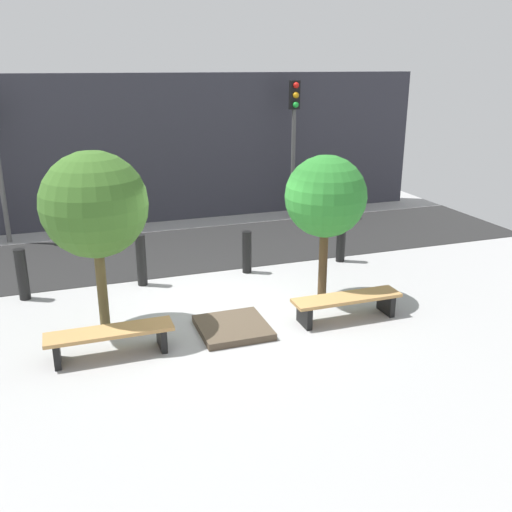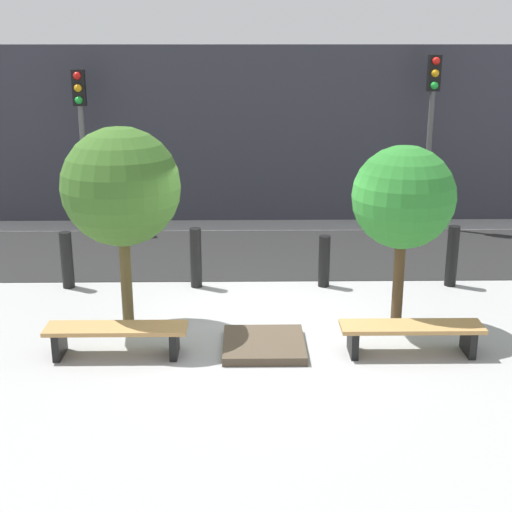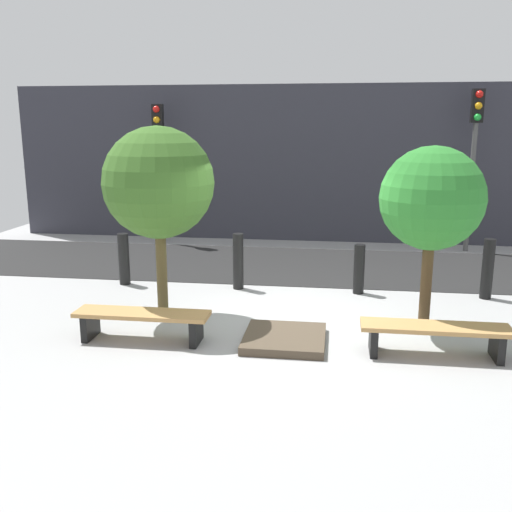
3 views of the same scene
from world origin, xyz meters
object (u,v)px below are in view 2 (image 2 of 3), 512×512
at_px(bollard_far_left, 67,260).
at_px(bollard_center, 324,261).
at_px(tree_behind_left_bench, 121,187).
at_px(planter_bed, 264,345).
at_px(bench_left, 116,334).
at_px(tree_behind_right_bench, 403,198).
at_px(bench_right, 411,332).
at_px(traffic_light_mid_west, 431,111).
at_px(bollard_right, 452,256).
at_px(bollard_left, 196,258).
at_px(traffic_light_west, 81,121).

relative_size(bollard_far_left, bollard_center, 1.09).
bearing_deg(tree_behind_left_bench, bollard_center, 30.28).
bearing_deg(planter_bed, bollard_far_left, 141.97).
bearing_deg(bollard_center, bench_left, -138.06).
relative_size(bench_left, tree_behind_right_bench, 0.70).
xyz_separation_m(bench_right, tree_behind_left_bench, (-4.10, 1.00, 1.86)).
distance_m(tree_behind_left_bench, traffic_light_mid_west, 8.43).
distance_m(bench_left, tree_behind_right_bench, 4.54).
distance_m(planter_bed, bollard_right, 4.34).
height_order(tree_behind_left_bench, bollard_far_left, tree_behind_left_bench).
xyz_separation_m(bench_left, bollard_far_left, (-1.35, 2.86, 0.19)).
relative_size(bench_right, traffic_light_mid_west, 0.51).
height_order(bollard_left, traffic_light_mid_west, traffic_light_mid_west).
height_order(tree_behind_left_bench, traffic_light_west, traffic_light_west).
relative_size(bench_left, bollard_left, 1.82).
distance_m(bench_right, planter_bed, 2.08).
xyz_separation_m(bench_left, bollard_center, (3.18, 2.86, 0.14)).
bearing_deg(planter_bed, bollard_left, 113.08).
bearing_deg(traffic_light_west, bench_left, -75.03).
height_order(bollard_right, traffic_light_west, traffic_light_west).
relative_size(traffic_light_west, traffic_light_mid_west, 0.92).
relative_size(bench_right, bollard_left, 1.85).
bearing_deg(bollard_center, bollard_right, 0.00).
distance_m(bollard_left, traffic_light_west, 5.31).
bearing_deg(tree_behind_right_bench, bench_right, -90.00).
bearing_deg(planter_bed, bench_right, -5.57).
xyz_separation_m(bench_left, planter_bed, (2.05, 0.20, -0.26)).
bearing_deg(traffic_light_west, bench_right, -49.39).
distance_m(bench_left, bollard_right, 6.16).
bearing_deg(bench_left, bollard_far_left, 115.15).
bearing_deg(bench_left, tree_behind_left_bench, 89.86).
relative_size(bench_right, tree_behind_right_bench, 0.71).
relative_size(bench_right, planter_bed, 1.67).
bearing_deg(bollard_center, tree_behind_right_bench, -63.77).
distance_m(bollard_left, bollard_center, 2.27).
relative_size(bench_left, traffic_light_west, 0.55).
bearing_deg(bench_left, bollard_left, 72.10).
bearing_deg(bench_left, bollard_right, 27.55).
bearing_deg(traffic_light_mid_west, bollard_left, -140.95).
height_order(tree_behind_right_bench, bollard_right, tree_behind_right_bench).
distance_m(tree_behind_left_bench, bollard_center, 4.07).
distance_m(bench_left, planter_bed, 2.08).
height_order(bench_right, traffic_light_west, traffic_light_west).
height_order(tree_behind_right_bench, bollard_center, tree_behind_right_bench).
height_order(bollard_far_left, bollard_right, bollard_right).
relative_size(bench_left, planter_bed, 1.64).
distance_m(tree_behind_right_bench, traffic_light_mid_west, 6.27).
distance_m(bench_right, tree_behind_right_bench, 1.96).
relative_size(planter_bed, traffic_light_west, 0.33).
xyz_separation_m(bollard_left, traffic_light_west, (-2.77, 4.09, 1.94)).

